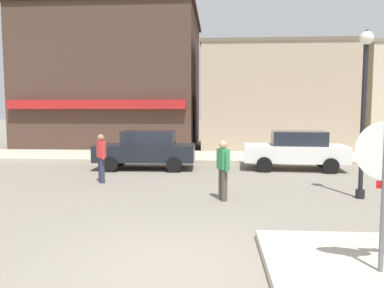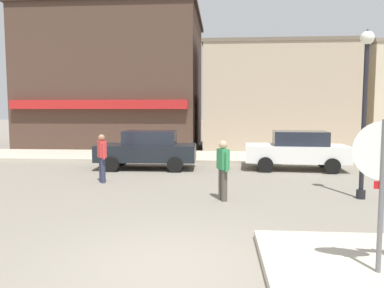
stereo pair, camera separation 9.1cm
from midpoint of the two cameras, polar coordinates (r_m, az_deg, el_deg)
ground_plane at (r=6.09m, az=-3.60°, el=-18.27°), size 160.00×160.00×0.00m
kerb_far at (r=18.76m, az=1.89°, el=-1.91°), size 80.00×4.00×0.15m
stop_sign at (r=5.81m, az=27.40°, el=-4.38°), size 0.82×0.10×2.30m
lamp_post at (r=11.08m, az=25.10°, el=7.53°), size 0.36×0.36×4.54m
parked_car_nearest at (r=15.39m, az=-6.63°, el=-0.78°), size 4.04×1.96×1.56m
parked_car_second at (r=15.64m, az=15.84°, el=-0.85°), size 4.10×2.08×1.56m
pedestrian_crossing_near at (r=10.01m, az=5.00°, el=-3.72°), size 0.35×0.54×1.61m
pedestrian_crossing_far at (r=12.75m, az=-13.36°, el=-1.89°), size 0.38×0.51×1.61m
building_corner_shop at (r=26.12m, az=-10.84°, el=9.38°), size 10.92×9.64×8.65m
building_storefront_left_near at (r=23.30m, az=12.60°, el=6.87°), size 8.63×5.45×6.23m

